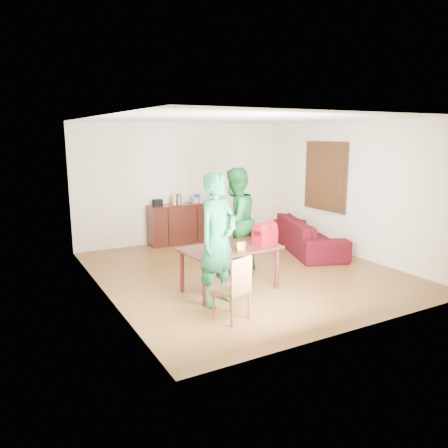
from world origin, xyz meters
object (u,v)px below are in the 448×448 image
laptop (219,246)px  bottle (244,246)px  table (230,252)px  person_near (218,239)px  red_bag (265,236)px  sofa (309,235)px  chair (232,301)px  person_far (235,221)px

laptop → bottle: size_ratio=2.16×
table → person_near: person_near is taller
bottle → red_bag: 0.56m
table → sofa: (2.66, 1.29, -0.28)m
table → chair: chair is taller
chair → red_bag: (1.11, 0.88, 0.59)m
person_far → red_bag: person_far is taller
table → person_far: (0.55, 0.79, 0.32)m
table → chair: size_ratio=1.77×
person_far → sofa: bearing=170.6°
red_bag → bottle: bearing=-173.4°
chair → person_far: size_ratio=0.47×
sofa → chair: bearing=145.5°
table → chair: (-0.54, -1.00, -0.36)m
chair → sofa: size_ratio=0.38×
laptop → table: bearing=16.9°
table → laptop: laptop is taller
person_near → person_far: (0.97, 1.17, -0.03)m
person_near → bottle: size_ratio=10.95×
laptop → sofa: laptop is taller
sofa → laptop: bearing=134.4°
person_near → person_far: size_ratio=1.03×
sofa → red_bag: bearing=144.1°
person_near → bottle: person_near is taller
laptop → red_bag: 0.79m
person_far → bottle: (-0.49, -1.11, -0.14)m
chair → table: bearing=42.6°
red_bag → sofa: red_bag is taller
person_near → person_far: person_near is taller
person_far → table: bearing=32.3°
person_near → laptop: 0.48m
table → sofa: bearing=21.5°
table → bottle: (0.06, -0.32, 0.17)m
laptop → red_bag: (0.78, -0.11, 0.10)m
person_near → sofa: size_ratio=0.83×
sofa → person_near: bearing=138.5°
chair → laptop: size_ratio=2.34×
table → person_far: person_far is taller
person_near → person_far: 1.52m
laptop → red_bag: red_bag is taller
person_near → red_bag: person_near is taller
table → person_near: 0.67m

